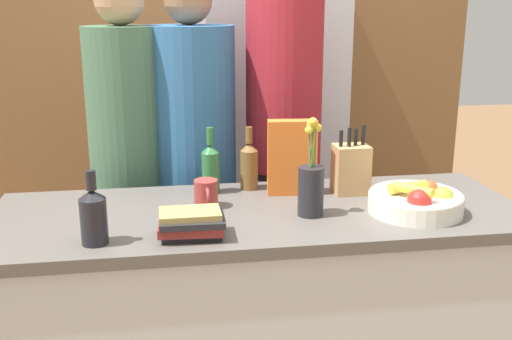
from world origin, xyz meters
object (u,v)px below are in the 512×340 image
flower_vase (311,186)px  person_at_sink (128,157)px  refrigerator (269,124)px  person_in_red_tee (283,133)px  book_stack (191,224)px  bottle_oil (211,167)px  person_in_blue (193,156)px  fruit_bowl (417,201)px  cereal_box (292,158)px  knife_block (351,168)px  bottle_wine (93,215)px  bottle_vinegar (250,165)px  coffee_mug (206,194)px

flower_vase → person_at_sink: bearing=133.3°
refrigerator → person_in_red_tee: (-0.05, -0.62, 0.08)m
book_stack → bottle_oil: (0.10, 0.44, 0.06)m
refrigerator → bottle_oil: size_ratio=7.71×
person_at_sink → person_in_blue: bearing=-6.9°
flower_vase → person_at_sink: person_at_sink is taller
fruit_bowl → cereal_box: (-0.37, 0.27, 0.10)m
fruit_bowl → knife_block: (-0.15, 0.25, 0.05)m
knife_block → bottle_wine: knife_block is taller
cereal_box → bottle_vinegar: size_ratio=1.15×
knife_block → bottle_oil: 0.52m
flower_vase → cereal_box: bearing=93.1°
bottle_vinegar → person_in_red_tee: size_ratio=0.13×
refrigerator → bottle_vinegar: refrigerator is taller
person_in_blue → person_in_red_tee: bearing=-5.3°
refrigerator → bottle_wine: size_ratio=8.52×
refrigerator → cereal_box: bearing=-95.9°
knife_block → bottle_oil: (-0.51, 0.08, 0.00)m
book_stack → bottle_vinegar: bottle_vinegar is taller
refrigerator → book_stack: refrigerator is taller
knife_block → flower_vase: 0.30m
knife_block → person_in_blue: size_ratio=0.15×
coffee_mug → bottle_oil: (0.03, 0.17, 0.05)m
refrigerator → flower_vase: (-0.10, -1.32, 0.05)m
person_at_sink → person_in_blue: 0.27m
fruit_bowl → coffee_mug: (-0.70, 0.17, 0.01)m
bottle_oil → bottle_wine: (-0.38, -0.44, -0.01)m
cereal_box → bottle_wine: (-0.68, -0.38, -0.05)m
coffee_mug → bottle_wine: 0.45m
coffee_mug → bottle_vinegar: bearing=46.9°
knife_block → cereal_box: 0.23m
cereal_box → person_in_red_tee: person_in_red_tee is taller
bottle_vinegar → person_at_sink: 0.58m
book_stack → bottle_oil: bearing=77.6°
coffee_mug → person_at_sink: bearing=118.4°
fruit_bowl → knife_block: 0.30m
coffee_mug → book_stack: bearing=-103.6°
fruit_bowl → person_in_blue: 1.02m
bottle_vinegar → cereal_box: bearing=-31.4°
flower_vase → bottle_oil: size_ratio=1.34×
fruit_bowl → refrigerator: bearing=101.0°
coffee_mug → cereal_box: bearing=17.9°
bottle_vinegar → person_at_sink: person_at_sink is taller
knife_block → person_at_sink: person_at_sink is taller
cereal_box → bottle_wine: bearing=-150.6°
cereal_box → bottle_wine: 0.78m
fruit_bowl → book_stack: fruit_bowl is taller
coffee_mug → flower_vase: bearing=-21.4°
knife_block → coffee_mug: knife_block is taller
bottle_wine → cereal_box: bearing=29.4°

